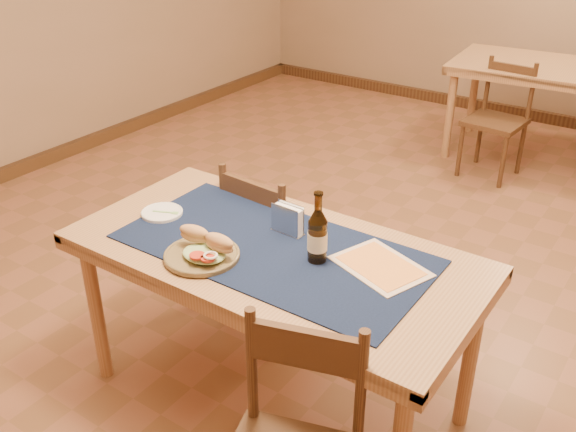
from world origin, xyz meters
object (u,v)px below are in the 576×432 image
Objects in this scene: chair_main_far at (273,245)px; sandwich_plate at (204,251)px; napkin_holder at (288,220)px; beer_bottle at (317,236)px; main_table at (273,267)px; back_table at (568,79)px.

sandwich_plate is (0.14, -0.64, 0.33)m from chair_main_far.
beer_bottle is at bearing -27.76° from napkin_holder.
napkin_holder is (-0.21, 0.11, -0.05)m from beer_bottle.
chair_main_far is at bearing 126.13° from main_table.
napkin_holder is at bearing 152.24° from beer_bottle.
back_table is 3.27m from napkin_holder.
napkin_holder is at bearing -45.76° from chair_main_far.
beer_bottle is (0.36, 0.23, 0.07)m from sandwich_plate.
main_table is 1.83× the size of chair_main_far.
beer_bottle is at bearing -91.84° from back_table.
chair_main_far is 0.55m from napkin_holder.
sandwich_plate is at bearing -77.29° from chair_main_far.
napkin_holder reaches higher than back_table.
chair_main_far is 0.76m from beer_bottle.
back_table is at bearing 82.65° from sandwich_plate.
chair_main_far is at bearing 134.24° from napkin_holder.
chair_main_far reaches higher than back_table.
napkin_holder reaches higher than chair_main_far.
main_table is 0.27m from beer_bottle.
beer_bottle reaches higher than chair_main_far.
napkin_holder is at bearing 99.45° from main_table.
back_table is at bearing 85.06° from main_table.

